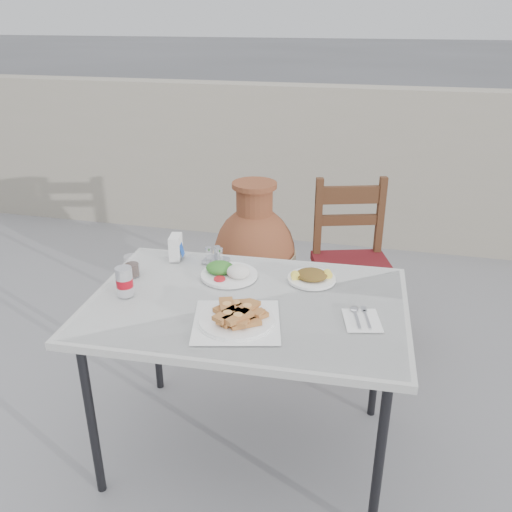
% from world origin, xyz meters
% --- Properties ---
extents(ground, '(80.00, 80.00, 0.00)m').
position_xyz_m(ground, '(0.00, 0.00, 0.00)').
color(ground, slate).
rests_on(ground, ground).
extents(cafe_table, '(1.21, 0.85, 0.72)m').
position_xyz_m(cafe_table, '(0.18, 0.06, 0.67)').
color(cafe_table, black).
rests_on(cafe_table, ground).
extents(pide_plate, '(0.36, 0.36, 0.06)m').
position_xyz_m(pide_plate, '(0.18, -0.10, 0.74)').
color(pide_plate, white).
rests_on(pide_plate, cafe_table).
extents(salad_rice_plate, '(0.23, 0.23, 0.06)m').
position_xyz_m(salad_rice_plate, '(0.05, 0.24, 0.74)').
color(salad_rice_plate, white).
rests_on(salad_rice_plate, cafe_table).
extents(salad_chopped_plate, '(0.19, 0.19, 0.04)m').
position_xyz_m(salad_chopped_plate, '(0.39, 0.28, 0.73)').
color(salad_chopped_plate, white).
rests_on(salad_chopped_plate, cafe_table).
extents(soda_can, '(0.06, 0.06, 0.11)m').
position_xyz_m(soda_can, '(-0.28, -0.01, 0.77)').
color(soda_can, white).
rests_on(soda_can, cafe_table).
extents(cola_glass, '(0.06, 0.06, 0.09)m').
position_xyz_m(cola_glass, '(-0.33, 0.15, 0.75)').
color(cola_glass, white).
rests_on(cola_glass, cafe_table).
extents(napkin_holder, '(0.07, 0.09, 0.11)m').
position_xyz_m(napkin_holder, '(-0.22, 0.35, 0.77)').
color(napkin_holder, white).
rests_on(napkin_holder, cafe_table).
extents(condiment_caddy, '(0.11, 0.09, 0.07)m').
position_xyz_m(condiment_caddy, '(-0.04, 0.36, 0.74)').
color(condiment_caddy, '#BBBCC3').
rests_on(condiment_caddy, cafe_table).
extents(cutlery_napkin, '(0.15, 0.18, 0.01)m').
position_xyz_m(cutlery_napkin, '(0.60, 0.03, 0.72)').
color(cutlery_napkin, white).
rests_on(cutlery_napkin, cafe_table).
extents(chair, '(0.50, 0.50, 0.90)m').
position_xyz_m(chair, '(0.50, 1.03, 0.47)').
color(chair, '#351E0E').
rests_on(chair, ground).
extents(terracotta_urn, '(0.48, 0.48, 0.84)m').
position_xyz_m(terracotta_urn, '(-0.06, 1.14, 0.39)').
color(terracotta_urn, brown).
rests_on(terracotta_urn, ground).
extents(back_wall, '(6.00, 0.25, 1.20)m').
position_xyz_m(back_wall, '(0.00, 2.50, 0.60)').
color(back_wall, gray).
rests_on(back_wall, ground).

